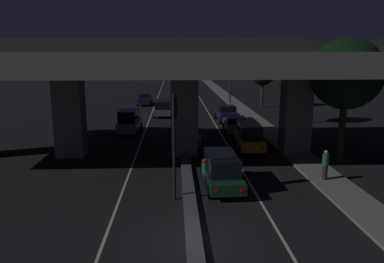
% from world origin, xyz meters
% --- Properties ---
extents(ground_plane, '(200.00, 200.00, 0.00)m').
position_xyz_m(ground_plane, '(0.00, 0.00, 0.00)').
color(ground_plane, black).
extents(lane_line_left_inner, '(0.12, 126.00, 0.00)m').
position_xyz_m(lane_line_left_inner, '(-3.35, 35.00, 0.00)').
color(lane_line_left_inner, beige).
rests_on(lane_line_left_inner, ground_plane).
extents(lane_line_right_inner, '(0.12, 126.00, 0.00)m').
position_xyz_m(lane_line_right_inner, '(3.35, 35.00, 0.00)').
color(lane_line_right_inner, beige).
rests_on(lane_line_right_inner, ground_plane).
extents(median_divider, '(0.60, 126.00, 0.22)m').
position_xyz_m(median_divider, '(0.00, 35.00, 0.11)').
color(median_divider, '#4C4C51').
rests_on(median_divider, ground_plane).
extents(sidewalk_right, '(2.07, 126.00, 0.14)m').
position_xyz_m(sidewalk_right, '(7.73, 28.00, 0.07)').
color(sidewalk_right, gray).
rests_on(sidewalk_right, ground_plane).
extents(elevated_overpass, '(35.14, 11.45, 7.84)m').
position_xyz_m(elevated_overpass, '(-0.37, 12.40, 5.90)').
color(elevated_overpass, gray).
rests_on(elevated_overpass, ground_plane).
extents(traffic_light_left_of_median, '(0.30, 0.49, 5.11)m').
position_xyz_m(traffic_light_left_of_median, '(-0.70, 4.23, 3.48)').
color(traffic_light_left_of_median, black).
rests_on(traffic_light_left_of_median, ground_plane).
extents(street_lamp, '(2.27, 0.32, 7.52)m').
position_xyz_m(street_lamp, '(6.66, 38.30, 4.48)').
color(street_lamp, '#2D2D30').
rests_on(street_lamp, ground_plane).
extents(car_dark_green_lead, '(1.97, 4.52, 1.76)m').
position_xyz_m(car_dark_green_lead, '(1.75, 5.73, 0.94)').
color(car_dark_green_lead, black).
rests_on(car_dark_green_lead, ground_plane).
extents(car_taxi_yellow_second, '(1.99, 4.53, 1.91)m').
position_xyz_m(car_taxi_yellow_second, '(4.73, 13.55, 0.99)').
color(car_taxi_yellow_second, gold).
rests_on(car_taxi_yellow_second, ground_plane).
extents(car_silver_third, '(2.14, 4.51, 1.45)m').
position_xyz_m(car_silver_third, '(4.67, 19.19, 0.74)').
color(car_silver_third, gray).
rests_on(car_silver_third, ground_plane).
extents(car_dark_blue_fourth, '(2.16, 4.64, 1.61)m').
position_xyz_m(car_dark_blue_fourth, '(4.72, 25.24, 0.82)').
color(car_dark_blue_fourth, '#141938').
rests_on(car_dark_blue_fourth, ground_plane).
extents(car_silver_lead_oncoming, '(2.00, 4.12, 2.07)m').
position_xyz_m(car_silver_lead_oncoming, '(-4.64, 19.74, 1.07)').
color(car_silver_lead_oncoming, gray).
rests_on(car_silver_lead_oncoming, ground_plane).
extents(car_grey_second_oncoming, '(2.19, 4.31, 1.79)m').
position_xyz_m(car_grey_second_oncoming, '(-1.89, 28.60, 0.96)').
color(car_grey_second_oncoming, '#515459').
rests_on(car_grey_second_oncoming, ground_plane).
extents(car_dark_blue_third_oncoming, '(1.89, 4.22, 1.48)m').
position_xyz_m(car_dark_blue_third_oncoming, '(-4.69, 38.23, 0.77)').
color(car_dark_blue_third_oncoming, '#141938').
rests_on(car_dark_blue_third_oncoming, ground_plane).
extents(motorcycle_blue_filtering_near, '(0.33, 1.98, 1.46)m').
position_xyz_m(motorcycle_blue_filtering_near, '(0.91, 6.01, 0.62)').
color(motorcycle_blue_filtering_near, black).
rests_on(motorcycle_blue_filtering_near, ground_plane).
extents(motorcycle_black_filtering_mid, '(0.32, 1.93, 1.48)m').
position_xyz_m(motorcycle_black_filtering_mid, '(1.00, 11.86, 0.63)').
color(motorcycle_black_filtering_mid, black).
rests_on(motorcycle_black_filtering_mid, ground_plane).
extents(motorcycle_white_filtering_far, '(0.34, 1.91, 1.38)m').
position_xyz_m(motorcycle_white_filtering_far, '(0.90, 20.70, 0.59)').
color(motorcycle_white_filtering_far, black).
rests_on(motorcycle_white_filtering_far, ground_plane).
extents(pedestrian_on_sidewalk, '(0.35, 0.35, 1.63)m').
position_xyz_m(pedestrian_on_sidewalk, '(7.45, 6.29, 0.95)').
color(pedestrian_on_sidewalk, '#2D261E').
rests_on(pedestrian_on_sidewalk, sidewalk_right).
extents(roadside_tree_kerbside_near, '(4.46, 4.46, 7.87)m').
position_xyz_m(roadside_tree_kerbside_near, '(9.98, 10.10, 5.61)').
color(roadside_tree_kerbside_near, '#38281C').
rests_on(roadside_tree_kerbside_near, ground_plane).
extents(roadside_tree_kerbside_mid, '(3.02, 3.02, 6.39)m').
position_xyz_m(roadside_tree_kerbside_mid, '(10.54, 23.02, 4.85)').
color(roadside_tree_kerbside_mid, '#38281C').
rests_on(roadside_tree_kerbside_mid, ground_plane).
extents(roadside_tree_kerbside_far, '(3.29, 3.29, 6.14)m').
position_xyz_m(roadside_tree_kerbside_far, '(10.67, 35.05, 4.47)').
color(roadside_tree_kerbside_far, '#38281C').
rests_on(roadside_tree_kerbside_far, ground_plane).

